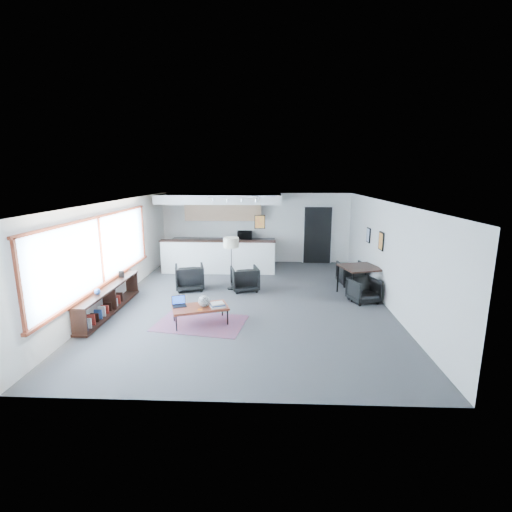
{
  "coord_description": "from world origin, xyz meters",
  "views": [
    {
      "loc": [
        0.58,
        -9.32,
        3.26
      ],
      "look_at": [
        0.17,
        0.4,
        1.12
      ],
      "focal_mm": 26.0,
      "sensor_mm": 36.0,
      "label": 1
    }
  ],
  "objects_px": {
    "armchair_left": "(190,276)",
    "floor_lamp": "(231,244)",
    "laptop": "(179,303)",
    "dining_table": "(360,269)",
    "dining_chair_far": "(351,274)",
    "ceramic_pot": "(204,301)",
    "armchair_right": "(245,277)",
    "dining_chair_near": "(364,291)",
    "book_stack": "(218,305)",
    "coffee_table": "(200,308)",
    "microwave": "(245,234)"
  },
  "relations": [
    {
      "from": "armchair_left",
      "to": "floor_lamp",
      "type": "bearing_deg",
      "value": 171.51
    },
    {
      "from": "laptop",
      "to": "floor_lamp",
      "type": "distance_m",
      "value": 2.83
    },
    {
      "from": "dining_table",
      "to": "dining_chair_far",
      "type": "distance_m",
      "value": 1.13
    },
    {
      "from": "ceramic_pot",
      "to": "dining_table",
      "type": "height_order",
      "value": "dining_table"
    },
    {
      "from": "laptop",
      "to": "floor_lamp",
      "type": "bearing_deg",
      "value": 48.64
    },
    {
      "from": "armchair_left",
      "to": "armchair_right",
      "type": "bearing_deg",
      "value": 165.84
    },
    {
      "from": "ceramic_pot",
      "to": "dining_table",
      "type": "distance_m",
      "value": 4.44
    },
    {
      "from": "floor_lamp",
      "to": "dining_chair_near",
      "type": "height_order",
      "value": "floor_lamp"
    },
    {
      "from": "laptop",
      "to": "armchair_left",
      "type": "relative_size",
      "value": 0.45
    },
    {
      "from": "armchair_left",
      "to": "dining_chair_far",
      "type": "xyz_separation_m",
      "value": [
        4.77,
        0.7,
        -0.08
      ]
    },
    {
      "from": "book_stack",
      "to": "dining_chair_far",
      "type": "height_order",
      "value": "dining_chair_far"
    },
    {
      "from": "armchair_left",
      "to": "coffee_table",
      "type": "bearing_deg",
      "value": 93.53
    },
    {
      "from": "dining_table",
      "to": "coffee_table",
      "type": "bearing_deg",
      "value": -151.93
    },
    {
      "from": "armchair_left",
      "to": "microwave",
      "type": "height_order",
      "value": "microwave"
    },
    {
      "from": "dining_chair_near",
      "to": "dining_chair_far",
      "type": "xyz_separation_m",
      "value": [
        0.0,
        1.59,
        0.03
      ]
    },
    {
      "from": "dining_table",
      "to": "armchair_left",
      "type": "bearing_deg",
      "value": 175.82
    },
    {
      "from": "ceramic_pot",
      "to": "armchair_right",
      "type": "bearing_deg",
      "value": 73.65
    },
    {
      "from": "laptop",
      "to": "armchair_right",
      "type": "distance_m",
      "value": 2.75
    },
    {
      "from": "dining_table",
      "to": "dining_chair_near",
      "type": "distance_m",
      "value": 0.7
    },
    {
      "from": "floor_lamp",
      "to": "book_stack",
      "type": "bearing_deg",
      "value": -90.81
    },
    {
      "from": "coffee_table",
      "to": "dining_table",
      "type": "relative_size",
      "value": 1.13
    },
    {
      "from": "armchair_left",
      "to": "floor_lamp",
      "type": "height_order",
      "value": "floor_lamp"
    },
    {
      "from": "ceramic_pot",
      "to": "dining_chair_near",
      "type": "height_order",
      "value": "ceramic_pot"
    },
    {
      "from": "book_stack",
      "to": "armchair_right",
      "type": "distance_m",
      "value": 2.51
    },
    {
      "from": "armchair_right",
      "to": "floor_lamp",
      "type": "distance_m",
      "value": 1.02
    },
    {
      "from": "dining_table",
      "to": "ceramic_pot",
      "type": "bearing_deg",
      "value": -151.34
    },
    {
      "from": "laptop",
      "to": "dining_chair_far",
      "type": "bearing_deg",
      "value": 13.39
    },
    {
      "from": "dining_table",
      "to": "laptop",
      "type": "bearing_deg",
      "value": -155.11
    },
    {
      "from": "coffee_table",
      "to": "armchair_right",
      "type": "xyz_separation_m",
      "value": [
        0.82,
        2.47,
        0.02
      ]
    },
    {
      "from": "armchair_right",
      "to": "dining_table",
      "type": "bearing_deg",
      "value": 159.57
    },
    {
      "from": "dining_chair_near",
      "to": "armchair_left",
      "type": "bearing_deg",
      "value": 150.14
    },
    {
      "from": "book_stack",
      "to": "dining_chair_far",
      "type": "xyz_separation_m",
      "value": [
        3.6,
        3.19,
        -0.12
      ]
    },
    {
      "from": "dining_chair_far",
      "to": "coffee_table",
      "type": "bearing_deg",
      "value": 31.49
    },
    {
      "from": "dining_chair_near",
      "to": "dining_chair_far",
      "type": "height_order",
      "value": "dining_chair_far"
    },
    {
      "from": "coffee_table",
      "to": "book_stack",
      "type": "distance_m",
      "value": 0.4
    },
    {
      "from": "book_stack",
      "to": "microwave",
      "type": "distance_m",
      "value": 5.79
    },
    {
      "from": "book_stack",
      "to": "dining_chair_far",
      "type": "distance_m",
      "value": 4.81
    },
    {
      "from": "floor_lamp",
      "to": "microwave",
      "type": "distance_m",
      "value": 3.16
    },
    {
      "from": "dining_table",
      "to": "microwave",
      "type": "xyz_separation_m",
      "value": [
        -3.4,
        3.61,
        0.36
      ]
    },
    {
      "from": "laptop",
      "to": "dining_chair_far",
      "type": "distance_m",
      "value": 5.46
    },
    {
      "from": "book_stack",
      "to": "dining_chair_near",
      "type": "xyz_separation_m",
      "value": [
        3.6,
        1.6,
        -0.14
      ]
    },
    {
      "from": "dining_table",
      "to": "dining_chair_far",
      "type": "relative_size",
      "value": 1.86
    },
    {
      "from": "dining_chair_near",
      "to": "dining_chair_far",
      "type": "distance_m",
      "value": 1.59
    },
    {
      "from": "armchair_right",
      "to": "coffee_table",
      "type": "bearing_deg",
      "value": 57.35
    },
    {
      "from": "armchair_right",
      "to": "dining_chair_far",
      "type": "relative_size",
      "value": 1.18
    },
    {
      "from": "armchair_right",
      "to": "floor_lamp",
      "type": "xyz_separation_m",
      "value": [
        -0.39,
        0.12,
        0.94
      ]
    },
    {
      "from": "dining_chair_near",
      "to": "laptop",
      "type": "bearing_deg",
      "value": 179.65
    },
    {
      "from": "microwave",
      "to": "laptop",
      "type": "bearing_deg",
      "value": -103.23
    },
    {
      "from": "floor_lamp",
      "to": "dining_chair_near",
      "type": "relative_size",
      "value": 2.56
    },
    {
      "from": "ceramic_pot",
      "to": "armchair_left",
      "type": "distance_m",
      "value": 2.63
    }
  ]
}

